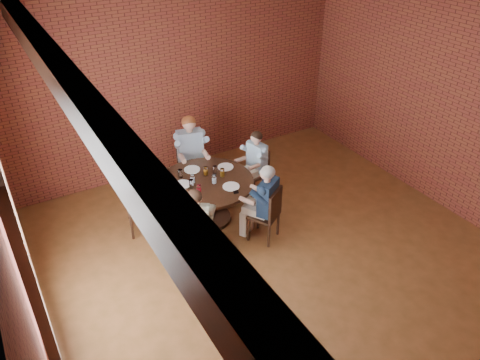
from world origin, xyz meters
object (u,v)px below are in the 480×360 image
chair_c (135,206)px  chair_e (269,213)px  chair_a (257,170)px  diner_e (264,203)px  chair_b (191,161)px  diner_b (191,154)px  diner_c (139,198)px  diner_a (254,165)px  smartphone (235,191)px  diner_d (197,228)px  dining_table (207,192)px  chair_d (196,240)px

chair_c → chair_e: chair_e is taller
chair_a → diner_e: diner_e is taller
chair_b → diner_e: size_ratio=0.75×
diner_b → diner_c: size_ratio=1.11×
diner_a → chair_b: bearing=-147.7°
chair_c → chair_a: bearing=-76.6°
diner_a → diner_c: (-2.08, 0.02, 0.02)m
chair_a → smartphone: 1.16m
diner_b → diner_e: (0.34, -1.82, -0.05)m
diner_c → diner_d: size_ratio=0.98×
dining_table → smartphone: smartphone is taller
diner_c → chair_e: (1.61, -1.18, -0.13)m
chair_a → diner_a: 0.15m
chair_c → chair_b: bearing=-45.3°
chair_e → smartphone: size_ratio=6.00×
diner_e → smartphone: (-0.29, 0.37, 0.11)m
chair_a → diner_b: diner_b is taller
diner_e → diner_a: bearing=-147.1°
diner_c → chair_d: size_ratio=1.39×
chair_c → diner_d: (0.51, -1.15, 0.15)m
chair_b → chair_d: bearing=-101.6°
chair_b → chair_d: size_ratio=1.07×
diner_b → smartphone: (0.05, -1.45, 0.05)m
chair_a → diner_b: 1.18m
diner_c → diner_d: diner_d is taller
chair_d → chair_a: bearing=-111.6°
diner_d → chair_e: bearing=-148.0°
chair_a → chair_c: 2.22m
diner_a → diner_c: 2.08m
dining_table → diner_d: 1.06m
chair_d → diner_e: diner_e is taller
diner_a → diner_b: (-0.85, 0.73, 0.09)m
dining_table → chair_d: (-0.64, -0.94, -0.03)m
diner_b → chair_d: diner_b is taller
chair_a → chair_d: chair_d is taller
chair_a → chair_c: chair_c is taller
chair_c → smartphone: 1.58m
chair_a → diner_c: (-2.14, 0.01, 0.15)m
dining_table → diner_e: 1.01m
diner_b → chair_c: bearing=-140.6°
chair_b → diner_c: (-1.25, -0.80, 0.11)m
dining_table → smartphone: size_ratio=9.85×
diner_d → diner_e: diner_e is taller
chair_c → diner_c: (0.07, -0.02, 0.14)m
diner_a → chair_c: (-2.15, 0.04, -0.12)m
dining_table → chair_a: bearing=12.8°
diner_a → diner_d: bearing=-68.6°
chair_d → diner_e: bearing=-141.6°
chair_c → diner_c: bearing=-90.0°
diner_c → dining_table: bearing=-90.0°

